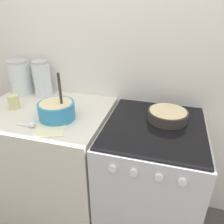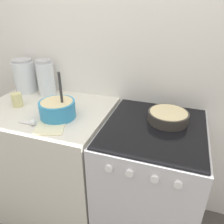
% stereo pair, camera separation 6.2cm
% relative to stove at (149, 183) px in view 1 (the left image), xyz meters
% --- Properties ---
extents(wall_back, '(4.77, 0.05, 2.40)m').
position_rel_stove_xyz_m(wall_back, '(-0.32, 0.36, 0.73)').
color(wall_back, white).
rests_on(wall_back, ground_plane).
extents(countertop_cabinet, '(0.89, 0.68, 0.94)m').
position_rel_stove_xyz_m(countertop_cabinet, '(-0.76, 0.00, 0.00)').
color(countertop_cabinet, silver).
rests_on(countertop_cabinet, ground_plane).
extents(stove, '(0.61, 0.69, 0.94)m').
position_rel_stove_xyz_m(stove, '(0.00, 0.00, 0.00)').
color(stove, silver).
rests_on(stove, ground_plane).
extents(mixing_bowl, '(0.23, 0.23, 0.30)m').
position_rel_stove_xyz_m(mixing_bowl, '(-0.61, -0.08, 0.53)').
color(mixing_bowl, '#338CBF').
rests_on(mixing_bowl, countertop_cabinet).
extents(baking_pan, '(0.25, 0.25, 0.07)m').
position_rel_stove_xyz_m(baking_pan, '(0.07, 0.09, 0.50)').
color(baking_pan, '#38332D').
rests_on(baking_pan, stove).
extents(storage_jar_left, '(0.17, 0.17, 0.26)m').
position_rel_stove_xyz_m(storage_jar_left, '(-1.09, 0.23, 0.58)').
color(storage_jar_left, silver).
rests_on(storage_jar_left, countertop_cabinet).
extents(storage_jar_middle, '(0.13, 0.13, 0.27)m').
position_rel_stove_xyz_m(storage_jar_middle, '(-0.89, 0.23, 0.59)').
color(storage_jar_middle, silver).
rests_on(storage_jar_middle, countertop_cabinet).
extents(tin_can, '(0.07, 0.07, 0.09)m').
position_rel_stove_xyz_m(tin_can, '(-0.97, -0.03, 0.52)').
color(tin_can, beige).
rests_on(tin_can, countertop_cabinet).
extents(recipe_page, '(0.25, 0.30, 0.01)m').
position_rel_stove_xyz_m(recipe_page, '(-0.60, -0.18, 0.47)').
color(recipe_page, beige).
rests_on(recipe_page, countertop_cabinet).
extents(measuring_spoon, '(0.12, 0.04, 0.04)m').
position_rel_stove_xyz_m(measuring_spoon, '(-0.71, -0.22, 0.49)').
color(measuring_spoon, white).
rests_on(measuring_spoon, countertop_cabinet).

